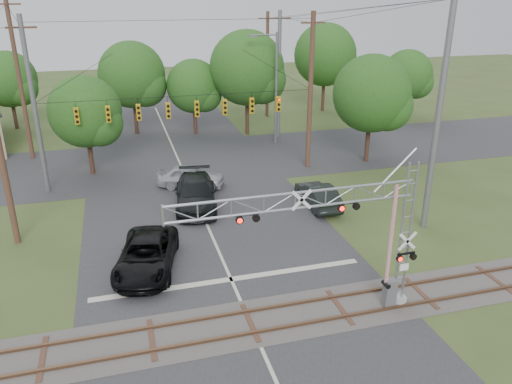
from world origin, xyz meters
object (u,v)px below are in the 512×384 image
object	(u,v)px
traffic_signal_span	(194,102)
pickup_black	(147,255)
crossing_gantry	(341,228)
car_dark	(196,193)
sedan_silver	(191,176)
streetlight	(274,83)

from	to	relation	value
traffic_signal_span	pickup_black	size ratio (longest dim) A/B	3.40
crossing_gantry	car_dark	xyz separation A→B (m)	(-3.75, 13.00, -3.17)
pickup_black	sedan_silver	size ratio (longest dim) A/B	1.24
sedan_silver	crossing_gantry	bearing A→B (deg)	-147.39
pickup_black	streetlight	world-z (taller)	streetlight
crossing_gantry	streetlight	size ratio (longest dim) A/B	1.07
streetlight	car_dark	bearing A→B (deg)	-126.34
car_dark	sedan_silver	xyz separation A→B (m)	(0.24, 3.47, -0.10)
crossing_gantry	car_dark	size ratio (longest dim) A/B	1.69
traffic_signal_span	pickup_black	world-z (taller)	traffic_signal_span
crossing_gantry	traffic_signal_span	distance (m)	18.62
traffic_signal_span	car_dark	world-z (taller)	traffic_signal_span
pickup_black	car_dark	xyz separation A→B (m)	(3.57, 7.09, 0.10)
crossing_gantry	traffic_signal_span	xyz separation A→B (m)	(-2.75, 18.35, 1.54)
crossing_gantry	sedan_silver	world-z (taller)	crossing_gantry
pickup_black	car_dark	bearing A→B (deg)	76.45
streetlight	pickup_black	bearing A→B (deg)	-123.06
pickup_black	streetlight	bearing A→B (deg)	70.12
car_dark	crossing_gantry	bearing A→B (deg)	-65.63
car_dark	streetlight	distance (m)	15.96
traffic_signal_span	pickup_black	xyz separation A→B (m)	(-4.58, -12.44, -4.81)
sedan_silver	streetlight	xyz separation A→B (m)	(8.83, 8.86, 4.59)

